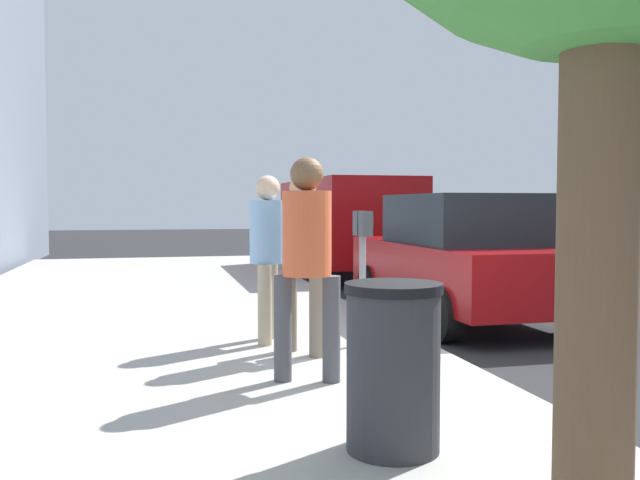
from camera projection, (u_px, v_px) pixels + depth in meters
name	position (u px, v px, depth m)	size (l,w,h in m)	color
ground_plane	(484.00, 386.00, 6.03)	(80.00, 80.00, 0.00)	#232326
sidewalk_slab	(136.00, 402.00, 5.31)	(28.00, 6.00, 0.15)	#A8A59E
parking_meter	(363.00, 249.00, 7.05)	(0.36, 0.12, 1.41)	gray
pedestrian_at_meter	(303.00, 248.00, 6.62)	(0.48, 0.39, 1.77)	#726656
pedestrian_bystander	(307.00, 248.00, 5.57)	(0.41, 0.54, 1.87)	#47474C
parking_officer	(268.00, 244.00, 7.23)	(0.52, 0.39, 1.79)	tan
parked_sedan_near	(462.00, 257.00, 9.46)	(4.40, 1.97, 1.77)	maroon
parked_van_far	(345.00, 221.00, 15.23)	(5.21, 2.13, 2.18)	maroon
trash_bin	(393.00, 366.00, 4.03)	(0.59, 0.59, 1.01)	#2D2D33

